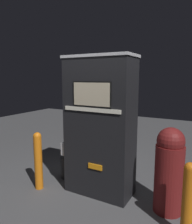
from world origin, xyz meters
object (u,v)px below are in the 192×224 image
safety_bollard (38,159)px  safety_bollard_far (188,200)px  squeegee_bucket (67,167)px  trash_bin (169,169)px  gas_pump (100,126)px

safety_bollard → safety_bollard_far: size_ratio=1.04×
safety_bollard → squeegee_bucket: safety_bollard is taller
trash_bin → squeegee_bucket: (-1.79, 0.17, -0.40)m
trash_bin → safety_bollard_far: trash_bin is taller
gas_pump → safety_bollard_far: gas_pump is taller
safety_bollard → trash_bin: (1.95, 0.39, 0.10)m
trash_bin → safety_bollard_far: (0.29, -0.44, -0.12)m
gas_pump → trash_bin: 1.14m
safety_bollard → trash_bin: trash_bin is taller
gas_pump → safety_bollard: (-0.91, -0.39, -0.56)m
safety_bollard → squeegee_bucket: bearing=74.1°
safety_bollard_far → squeegee_bucket: bearing=163.7°
trash_bin → squeegee_bucket: trash_bin is taller
safety_bollard → squeegee_bucket: (0.16, 0.56, -0.30)m
trash_bin → gas_pump: bearing=179.7°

